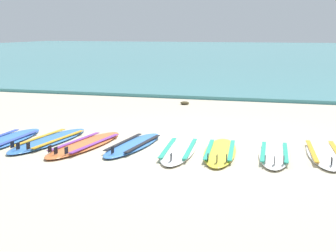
# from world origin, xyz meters

# --- Properties ---
(ground_plane) EXTENTS (80.00, 80.00, 0.00)m
(ground_plane) POSITION_xyz_m (0.00, 0.00, 0.00)
(ground_plane) COLOR #C1B599
(sea) EXTENTS (80.00, 60.00, 0.10)m
(sea) POSITION_xyz_m (0.00, 35.91, 0.05)
(sea) COLOR teal
(sea) RESTS_ON ground
(surfboard_0) EXTENTS (0.67, 2.42, 0.18)m
(surfboard_0) POSITION_xyz_m (-3.21, -0.67, 0.04)
(surfboard_0) COLOR #3875CC
(surfboard_0) RESTS_ON ground
(surfboard_1) EXTENTS (0.75, 2.35, 0.18)m
(surfboard_1) POSITION_xyz_m (-2.44, -0.36, 0.04)
(surfboard_1) COLOR #3875CC
(surfboard_1) RESTS_ON ground
(surfboard_2) EXTENTS (0.79, 2.32, 0.18)m
(surfboard_2) POSITION_xyz_m (-1.67, -0.48, 0.04)
(surfboard_2) COLOR orange
(surfboard_2) RESTS_ON ground
(surfboard_3) EXTENTS (0.66, 2.09, 0.18)m
(surfboard_3) POSITION_xyz_m (-0.85, -0.27, 0.04)
(surfboard_3) COLOR #3875CC
(surfboard_3) RESTS_ON ground
(surfboard_4) EXTENTS (0.77, 2.15, 0.18)m
(surfboard_4) POSITION_xyz_m (0.02, -0.43, 0.04)
(surfboard_4) COLOR white
(surfboard_4) RESTS_ON ground
(surfboard_5) EXTENTS (0.76, 2.09, 0.18)m
(surfboard_5) POSITION_xyz_m (0.70, -0.36, 0.04)
(surfboard_5) COLOR yellow
(surfboard_5) RESTS_ON ground
(surfboard_6) EXTENTS (0.65, 1.99, 0.18)m
(surfboard_6) POSITION_xyz_m (1.57, -0.26, 0.04)
(surfboard_6) COLOR silver
(surfboard_6) RESTS_ON ground
(surfboard_7) EXTENTS (0.77, 2.21, 0.18)m
(surfboard_7) POSITION_xyz_m (2.34, 0.02, 0.04)
(surfboard_7) COLOR white
(surfboard_7) RESTS_ON ground
(seaweed_clump_near_shoreline) EXTENTS (0.25, 0.20, 0.09)m
(seaweed_clump_near_shoreline) POSITION_xyz_m (-1.25, 4.84, 0.04)
(seaweed_clump_near_shoreline) COLOR #4C4228
(seaweed_clump_near_shoreline) RESTS_ON ground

